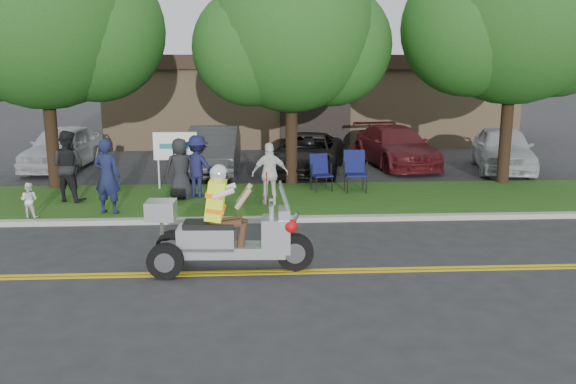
{
  "coord_description": "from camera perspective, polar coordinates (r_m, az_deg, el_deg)",
  "views": [
    {
      "loc": [
        -0.64,
        -10.99,
        3.77
      ],
      "look_at": [
        0.1,
        2.0,
        0.95
      ],
      "focal_mm": 38.0,
      "sensor_mm": 36.0,
      "label": 1
    }
  ],
  "objects": [
    {
      "name": "parked_car_mid",
      "position": [
        20.72,
        1.78,
        3.62
      ],
      "size": [
        3.2,
        5.18,
        1.34
      ],
      "primitive_type": "imported",
      "rotation": [
        0.0,
        0.0,
        -0.22
      ],
      "color": "black",
      "rests_on": "ground"
    },
    {
      "name": "trike_scooter",
      "position": [
        11.11,
        -6.14,
        -3.96
      ],
      "size": [
        3.02,
        1.02,
        1.97
      ],
      "rotation": [
        0.0,
        0.0,
        -0.04
      ],
      "color": "black",
      "rests_on": "ground"
    },
    {
      "name": "spectator_adult_mid",
      "position": [
        17.06,
        -19.9,
        2.3
      ],
      "size": [
        1.1,
        0.98,
        1.88
      ],
      "primitive_type": "imported",
      "rotation": [
        0.0,
        0.0,
        2.79
      ],
      "color": "black",
      "rests_on": "grass_verge"
    },
    {
      "name": "spectator_adult_right",
      "position": [
        15.69,
        -1.69,
        1.71
      ],
      "size": [
        0.98,
        0.48,
        1.61
      ],
      "primitive_type": "imported",
      "rotation": [
        0.0,
        0.0,
        3.24
      ],
      "color": "white",
      "rests_on": "grass_verge"
    },
    {
      "name": "commercial_building",
      "position": [
        30.14,
        1.79,
        8.88
      ],
      "size": [
        18.0,
        8.2,
        4.0
      ],
      "color": "#9E7F5B",
      "rests_on": "ground"
    },
    {
      "name": "tree_mid",
      "position": [
        18.28,
        0.5,
        14.31
      ],
      "size": [
        5.88,
        4.8,
        7.05
      ],
      "color": "#332114",
      "rests_on": "ground"
    },
    {
      "name": "lawn_chair_b",
      "position": [
        17.45,
        6.28,
        2.21
      ],
      "size": [
        0.62,
        0.64,
        1.16
      ],
      "rotation": [
        0.0,
        0.0,
        0.01
      ],
      "color": "black",
      "rests_on": "grass_verge"
    },
    {
      "name": "parked_car_far_left",
      "position": [
        22.91,
        -20.33,
        3.94
      ],
      "size": [
        2.15,
        4.64,
        1.54
      ],
      "primitive_type": "imported",
      "rotation": [
        0.0,
        0.0,
        -0.07
      ],
      "color": "#BBBDC3",
      "rests_on": "ground"
    },
    {
      "name": "tree_right",
      "position": [
        19.64,
        20.58,
        15.15
      ],
      "size": [
        6.86,
        5.6,
        8.07
      ],
      "color": "#332114",
      "rests_on": "ground"
    },
    {
      "name": "parked_car_right",
      "position": [
        22.47,
        10.02,
        4.23
      ],
      "size": [
        2.7,
        5.16,
        1.43
      ],
      "primitive_type": "imported",
      "rotation": [
        0.0,
        0.0,
        0.15
      ],
      "color": "#531318",
      "rests_on": "ground"
    },
    {
      "name": "centerline_far",
      "position": [
        11.24,
        0.2,
        -7.34
      ],
      "size": [
        60.0,
        0.1,
        0.01
      ],
      "primitive_type": "cube",
      "color": "gold",
      "rests_on": "ground"
    },
    {
      "name": "child_right",
      "position": [
        15.69,
        -23.07,
        -0.7
      ],
      "size": [
        0.45,
        0.37,
        0.85
      ],
      "primitive_type": "imported",
      "rotation": [
        0.0,
        0.0,
        3.0
      ],
      "color": "white",
      "rests_on": "grass_verge"
    },
    {
      "name": "parked_car_far_right",
      "position": [
        22.44,
        19.47,
        3.84
      ],
      "size": [
        2.86,
        4.81,
        1.54
      ],
      "primitive_type": "imported",
      "rotation": [
        0.0,
        0.0,
        -0.25
      ],
      "color": "silver",
      "rests_on": "ground"
    },
    {
      "name": "business_sign",
      "position": [
        17.91,
        -10.5,
        3.96
      ],
      "size": [
        1.25,
        0.06,
        1.75
      ],
      "color": "silver",
      "rests_on": "ground"
    },
    {
      "name": "curb",
      "position": [
        14.54,
        -0.63,
        -2.56
      ],
      "size": [
        60.0,
        0.25,
        0.12
      ],
      "primitive_type": "cube",
      "color": "#A8A89E",
      "rests_on": "ground"
    },
    {
      "name": "grass_verge",
      "position": [
        16.63,
        -0.97,
        -0.69
      ],
      "size": [
        60.0,
        4.0,
        0.1
      ],
      "primitive_type": "cube",
      "color": "#245015",
      "rests_on": "ground"
    },
    {
      "name": "spectator_chair_b",
      "position": [
        16.59,
        -10.06,
        2.17
      ],
      "size": [
        0.93,
        0.75,
        1.65
      ],
      "primitive_type": "imported",
      "rotation": [
        0.0,
        0.0,
        3.46
      ],
      "color": "black",
      "rests_on": "grass_verge"
    },
    {
      "name": "parked_car_left",
      "position": [
        20.84,
        -6.98,
        3.87
      ],
      "size": [
        1.75,
        4.74,
        1.55
      ],
      "primitive_type": "imported",
      "rotation": [
        0.0,
        0.0,
        -0.02
      ],
      "color": "#333336",
      "rests_on": "ground"
    },
    {
      "name": "lawn_chair_a",
      "position": [
        17.51,
        3.03,
        2.07
      ],
      "size": [
        0.67,
        0.69,
        1.04
      ],
      "rotation": [
        0.0,
        0.0,
        0.26
      ],
      "color": "black",
      "rests_on": "grass_verge"
    },
    {
      "name": "tree_left",
      "position": [
        18.97,
        -21.8,
        14.65
      ],
      "size": [
        6.62,
        5.4,
        7.78
      ],
      "color": "#332114",
      "rests_on": "ground"
    },
    {
      "name": "centerline_near",
      "position": [
        11.09,
        0.25,
        -7.62
      ],
      "size": [
        60.0,
        0.1,
        0.01
      ],
      "primitive_type": "cube",
      "color": "gold",
      "rests_on": "ground"
    },
    {
      "name": "ground",
      "position": [
        11.64,
        0.07,
        -6.68
      ],
      "size": [
        120.0,
        120.0,
        0.0
      ],
      "primitive_type": "plane",
      "color": "#28282B",
      "rests_on": "ground"
    },
    {
      "name": "spectator_chair_a",
      "position": [
        16.74,
        -8.48,
        2.39
      ],
      "size": [
        1.25,
        1.0,
        1.69
      ],
      "primitive_type": "imported",
      "rotation": [
        0.0,
        0.0,
        2.74
      ],
      "color": "#191945",
      "rests_on": "grass_verge"
    },
    {
      "name": "spectator_adult_left",
      "position": [
        15.36,
        -16.56,
        1.42
      ],
      "size": [
        0.77,
        0.61,
        1.84
      ],
      "primitive_type": "imported",
      "rotation": [
        0.0,
        0.0,
        2.87
      ],
      "color": "#161C3D",
      "rests_on": "grass_verge"
    }
  ]
}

